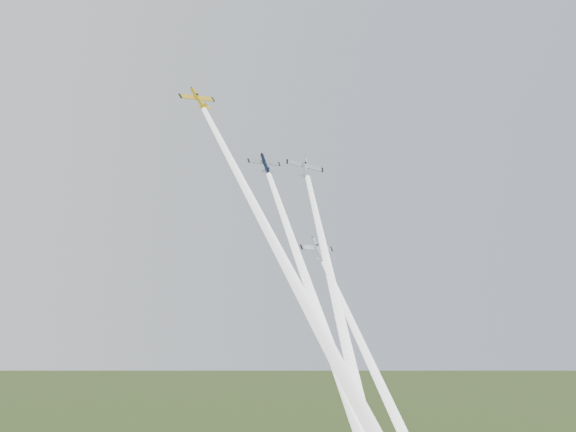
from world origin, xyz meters
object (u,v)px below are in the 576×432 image
Objects in this scene: plane_navy at (265,163)px; plane_silver_right at (305,167)px; plane_silver_low at (318,249)px; plane_yellow at (198,99)px.

plane_silver_right reaches higher than plane_navy.
plane_silver_low is at bearing -91.04° from plane_silver_right.
plane_navy is 0.85× the size of plane_silver_right.
plane_silver_right is 20.42m from plane_silver_low.
plane_silver_right is 1.13× the size of plane_silver_low.
plane_silver_right is (20.51, -7.35, -12.15)m from plane_yellow.
plane_navy reaches higher than plane_silver_low.
plane_silver_low is (6.18, -8.27, -16.74)m from plane_navy.
plane_navy is 0.96× the size of plane_silver_low.
plane_yellow is 1.19× the size of plane_navy.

